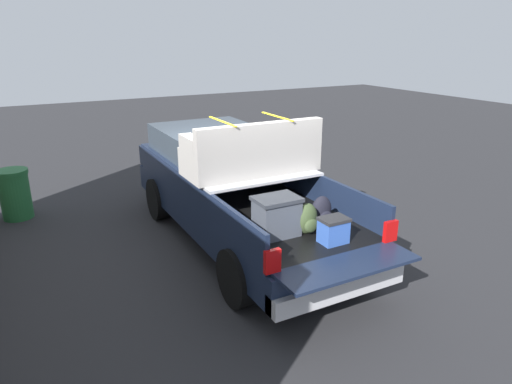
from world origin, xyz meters
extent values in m
plane|color=#262628|center=(0.00, 0.00, 0.00)|extent=(40.00, 40.00, 0.00)
cube|color=#162138|center=(0.00, 0.00, 0.62)|extent=(5.50, 1.92, 0.47)
cube|color=black|center=(-1.20, 0.00, 0.87)|extent=(2.80, 1.80, 0.04)
cube|color=#162138|center=(-1.20, 0.93, 1.10)|extent=(2.80, 0.06, 0.50)
cube|color=#162138|center=(-1.20, -0.93, 1.10)|extent=(2.80, 0.06, 0.50)
cube|color=#162138|center=(0.17, 0.00, 1.10)|extent=(0.06, 1.80, 0.50)
cube|color=#162138|center=(-2.88, 0.00, 0.87)|extent=(0.55, 1.80, 0.04)
cube|color=#B2B2B7|center=(-0.43, 0.00, 1.37)|extent=(1.25, 1.92, 0.04)
cube|color=#162138|center=(1.35, 0.00, 1.10)|extent=(2.30, 1.92, 0.50)
cube|color=#2D3842|center=(1.25, 0.00, 1.58)|extent=(1.94, 1.76, 0.45)
cube|color=#162138|center=(2.70, 0.00, 1.04)|extent=(0.40, 1.82, 0.38)
cube|color=#B2B2B7|center=(-2.72, 0.00, 0.50)|extent=(0.24, 1.92, 0.24)
cube|color=red|center=(-2.62, 0.88, 1.03)|extent=(0.06, 0.20, 0.28)
cube|color=red|center=(-2.62, -0.88, 1.03)|extent=(0.06, 0.20, 0.28)
cylinder|color=black|center=(1.75, 0.88, 0.40)|extent=(0.80, 0.30, 0.80)
cylinder|color=black|center=(1.75, -0.88, 0.40)|extent=(0.80, 0.30, 0.80)
cylinder|color=black|center=(-1.75, 0.88, 0.40)|extent=(0.80, 0.30, 0.80)
cylinder|color=black|center=(-1.75, -0.88, 0.40)|extent=(0.80, 0.30, 0.80)
cube|color=#474C56|center=(-1.75, 0.31, 1.13)|extent=(0.40, 0.55, 0.48)
cube|color=#31353C|center=(-1.75, 0.31, 1.40)|extent=(0.44, 0.59, 0.05)
ellipsoid|color=#384728|center=(-1.90, -0.07, 1.10)|extent=(0.20, 0.31, 0.43)
ellipsoid|color=#384728|center=(-2.01, -0.07, 1.04)|extent=(0.09, 0.22, 0.19)
ellipsoid|color=black|center=(-1.75, -0.41, 1.10)|extent=(0.20, 0.32, 0.43)
ellipsoid|color=black|center=(-1.86, -0.41, 1.04)|extent=(0.09, 0.22, 0.19)
cube|color=#3359B2|center=(-2.30, -0.21, 1.04)|extent=(0.26, 0.34, 0.30)
cube|color=#262628|center=(-2.30, -0.21, 1.21)|extent=(0.28, 0.36, 0.04)
cube|color=#9E9993|center=(-0.43, 0.00, 1.60)|extent=(0.84, 2.08, 0.42)
cube|color=#9E9993|center=(-0.76, 0.00, 2.01)|extent=(0.16, 2.08, 0.40)
cube|color=#9E9993|center=(-0.38, 0.94, 1.92)|extent=(0.60, 0.20, 0.22)
cube|color=#9E9993|center=(-0.38, -0.94, 1.92)|extent=(0.60, 0.20, 0.22)
cube|color=yellow|center=(-0.43, 0.47, 2.22)|extent=(0.94, 0.03, 0.02)
cube|color=yellow|center=(-0.43, -0.47, 2.22)|extent=(0.94, 0.03, 0.02)
cylinder|color=#1E592D|center=(3.09, 3.34, 0.45)|extent=(0.56, 0.56, 0.90)
cylinder|color=#1E592D|center=(3.09, 3.34, 0.94)|extent=(0.60, 0.60, 0.08)
camera|label=1|loc=(-6.61, 3.24, 3.43)|focal=32.44mm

